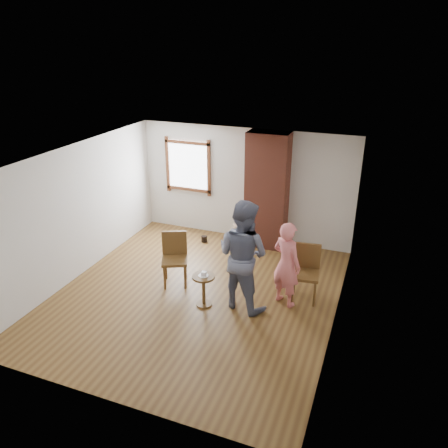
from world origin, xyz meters
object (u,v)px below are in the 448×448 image
at_px(stoneware_crock, 241,233).
at_px(dining_chair_left, 175,255).
at_px(man, 243,255).
at_px(side_table, 204,285).
at_px(dining_chair_right, 306,269).
at_px(person_pink, 287,264).

distance_m(stoneware_crock, dining_chair_left, 2.22).
distance_m(dining_chair_left, man, 1.56).
height_order(side_table, man, man).
distance_m(stoneware_crock, side_table, 2.67).
bearing_deg(side_table, dining_chair_right, 29.46).
relative_size(stoneware_crock, man, 0.23).
height_order(stoneware_crock, person_pink, person_pink).
distance_m(dining_chair_right, man, 1.25).
xyz_separation_m(stoneware_crock, dining_chair_right, (1.83, -1.74, 0.34)).
bearing_deg(side_table, person_pink, 24.08).
relative_size(dining_chair_right, person_pink, 0.65).
bearing_deg(man, dining_chair_left, 5.57).
bearing_deg(person_pink, dining_chair_left, 28.41).
bearing_deg(dining_chair_right, dining_chair_left, -179.02).
relative_size(stoneware_crock, person_pink, 0.30).
xyz_separation_m(stoneware_crock, dining_chair_left, (-0.62, -2.10, 0.34)).
xyz_separation_m(dining_chair_left, dining_chair_right, (2.45, 0.36, 0.00)).
bearing_deg(dining_chair_right, stoneware_crock, 129.07).
bearing_deg(side_table, dining_chair_left, 146.61).
bearing_deg(dining_chair_left, dining_chair_right, -16.34).
relative_size(dining_chair_left, dining_chair_right, 0.99).
height_order(stoneware_crock, dining_chair_left, dining_chair_left).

